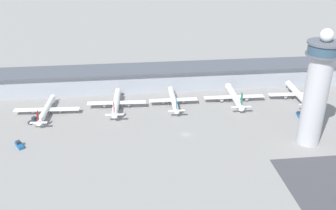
{
  "coord_description": "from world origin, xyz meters",
  "views": [
    {
      "loc": [
        -30.37,
        -178.3,
        104.58
      ],
      "look_at": [
        -8.38,
        16.07,
        11.05
      ],
      "focal_mm": 40.0,
      "sensor_mm": 36.0,
      "label": 1
    }
  ],
  "objects": [
    {
      "name": "airplane_gate_charlie",
      "position": [
        -2.38,
        38.14,
        4.06
      ],
      "size": [
        31.19,
        35.41,
        11.66
      ],
      "color": "white",
      "rests_on": "ground"
    },
    {
      "name": "airplane_gate_echo",
      "position": [
        80.99,
        37.94,
        4.16
      ],
      "size": [
        38.64,
        36.89,
        13.06
      ],
      "color": "white",
      "rests_on": "ground"
    },
    {
      "name": "terminal_building",
      "position": [
        0.0,
        70.0,
        7.46
      ],
      "size": [
        263.47,
        25.0,
        14.74
      ],
      "color": "#A3A8B2",
      "rests_on": "ground"
    },
    {
      "name": "service_truck_catering",
      "position": [
        72.17,
        14.56,
        0.92
      ],
      "size": [
        3.24,
        6.92,
        2.66
      ],
      "color": "black",
      "rests_on": "ground"
    },
    {
      "name": "airplane_gate_delta",
      "position": [
        37.9,
        38.59,
        4.06
      ],
      "size": [
        39.95,
        35.68,
        13.61
      ],
      "color": "white",
      "rests_on": "ground"
    },
    {
      "name": "airplane_gate_alpha",
      "position": [
        -81.37,
        33.73,
        3.61
      ],
      "size": [
        39.88,
        37.57,
        10.94
      ],
      "color": "white",
      "rests_on": "ground"
    },
    {
      "name": "ground_plane",
      "position": [
        0.0,
        0.0,
        0.0
      ],
      "size": [
        1000.0,
        1000.0,
        0.0
      ],
      "primitive_type": "plane",
      "color": "gray"
    },
    {
      "name": "control_tower",
      "position": [
        63.47,
        -14.88,
        30.65
      ],
      "size": [
        16.93,
        16.93,
        61.6
      ],
      "color": "#BCBCC1",
      "rests_on": "ground"
    },
    {
      "name": "service_truck_fuel",
      "position": [
        -87.45,
        24.93,
        1.02
      ],
      "size": [
        5.61,
        7.65,
        2.94
      ],
      "color": "black",
      "rests_on": "ground"
    },
    {
      "name": "service_truck_baggage",
      "position": [
        -89.2,
        -2.77,
        1.1
      ],
      "size": [
        5.96,
        7.72,
        3.15
      ],
      "color": "black",
      "rests_on": "ground"
    },
    {
      "name": "airplane_gate_bravo",
      "position": [
        -38.79,
        37.29,
        4.42
      ],
      "size": [
        37.18,
        37.53,
        12.64
      ],
      "color": "white",
      "rests_on": "ground"
    }
  ]
}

